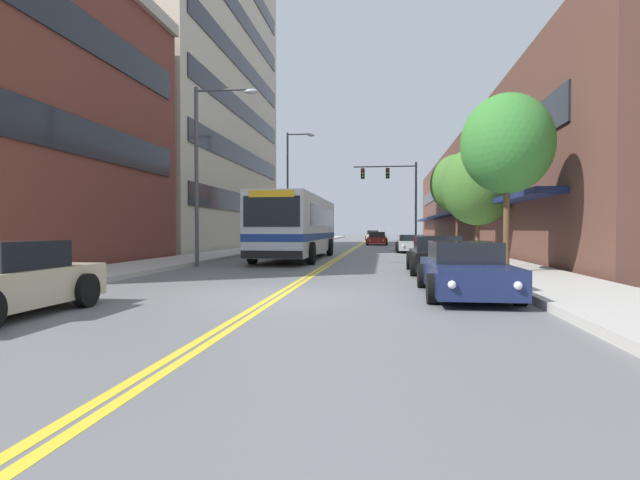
{
  "coord_description": "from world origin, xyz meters",
  "views": [
    {
      "loc": [
        2.46,
        -11.32,
        1.55
      ],
      "look_at": [
        -1.46,
        18.93,
        0.9
      ],
      "focal_mm": 28.0,
      "sensor_mm": 36.0,
      "label": 1
    }
  ],
  "objects_px": {
    "city_bus": "(298,225)",
    "street_lamp_left_far": "(291,181)",
    "street_tree_right_mid": "(478,186)",
    "car_red_moving_third": "(377,239)",
    "street_tree_right_near": "(507,144)",
    "car_black_parked_right_mid": "(437,256)",
    "street_lamp_left_near": "(206,158)",
    "car_slate_blue_parked_left_mid": "(293,242)",
    "street_tree_right_far": "(457,184)",
    "car_champagne_moving_second": "(373,236)",
    "traffic_signal_mast": "(396,187)",
    "car_navy_parked_right_foreground": "(464,270)",
    "car_silver_parked_right_far": "(411,244)",
    "car_charcoal_moving_lead": "(378,237)"
  },
  "relations": [
    {
      "from": "city_bus",
      "to": "street_lamp_left_far",
      "type": "bearing_deg",
      "value": 102.24
    },
    {
      "from": "street_tree_right_mid",
      "to": "car_red_moving_third",
      "type": "bearing_deg",
      "value": 102.5
    },
    {
      "from": "street_tree_right_mid",
      "to": "street_tree_right_near",
      "type": "bearing_deg",
      "value": -94.63
    },
    {
      "from": "car_black_parked_right_mid",
      "to": "street_lamp_left_near",
      "type": "bearing_deg",
      "value": 169.19
    },
    {
      "from": "car_slate_blue_parked_left_mid",
      "to": "street_tree_right_far",
      "type": "relative_size",
      "value": 0.68
    },
    {
      "from": "car_champagne_moving_second",
      "to": "traffic_signal_mast",
      "type": "bearing_deg",
      "value": -84.11
    },
    {
      "from": "car_navy_parked_right_foreground",
      "to": "street_lamp_left_near",
      "type": "height_order",
      "value": "street_lamp_left_near"
    },
    {
      "from": "car_slate_blue_parked_left_mid",
      "to": "car_champagne_moving_second",
      "type": "distance_m",
      "value": 32.76
    },
    {
      "from": "street_tree_right_near",
      "to": "street_tree_right_mid",
      "type": "distance_m",
      "value": 9.21
    },
    {
      "from": "car_navy_parked_right_foreground",
      "to": "street_lamp_left_far",
      "type": "bearing_deg",
      "value": 108.74
    },
    {
      "from": "car_slate_blue_parked_left_mid",
      "to": "car_silver_parked_right_far",
      "type": "bearing_deg",
      "value": -17.61
    },
    {
      "from": "car_champagne_moving_second",
      "to": "street_lamp_left_near",
      "type": "xyz_separation_m",
      "value": [
        -5.76,
        -49.54,
        3.85
      ]
    },
    {
      "from": "car_slate_blue_parked_left_mid",
      "to": "street_tree_right_far",
      "type": "bearing_deg",
      "value": -8.89
    },
    {
      "from": "traffic_signal_mast",
      "to": "street_tree_right_near",
      "type": "bearing_deg",
      "value": -83.91
    },
    {
      "from": "car_charcoal_moving_lead",
      "to": "traffic_signal_mast",
      "type": "bearing_deg",
      "value": -83.18
    },
    {
      "from": "car_champagne_moving_second",
      "to": "street_lamp_left_far",
      "type": "bearing_deg",
      "value": -101.17
    },
    {
      "from": "street_tree_right_far",
      "to": "car_charcoal_moving_lead",
      "type": "bearing_deg",
      "value": 103.42
    },
    {
      "from": "city_bus",
      "to": "street_lamp_left_near",
      "type": "xyz_separation_m",
      "value": [
        -2.83,
        -5.95,
        2.7
      ]
    },
    {
      "from": "city_bus",
      "to": "car_black_parked_right_mid",
      "type": "distance_m",
      "value": 10.08
    },
    {
      "from": "city_bus",
      "to": "car_champagne_moving_second",
      "type": "height_order",
      "value": "city_bus"
    },
    {
      "from": "city_bus",
      "to": "car_navy_parked_right_foreground",
      "type": "relative_size",
      "value": 2.53
    },
    {
      "from": "car_charcoal_moving_lead",
      "to": "street_lamp_left_near",
      "type": "height_order",
      "value": "street_lamp_left_near"
    },
    {
      "from": "street_lamp_left_far",
      "to": "street_tree_right_mid",
      "type": "bearing_deg",
      "value": -48.04
    },
    {
      "from": "car_black_parked_right_mid",
      "to": "street_lamp_left_far",
      "type": "relative_size",
      "value": 0.48
    },
    {
      "from": "car_black_parked_right_mid",
      "to": "car_champagne_moving_second",
      "type": "bearing_deg",
      "value": 93.85
    },
    {
      "from": "city_bus",
      "to": "street_lamp_left_near",
      "type": "bearing_deg",
      "value": -115.44
    },
    {
      "from": "car_silver_parked_right_far",
      "to": "car_champagne_moving_second",
      "type": "height_order",
      "value": "car_champagne_moving_second"
    },
    {
      "from": "car_red_moving_third",
      "to": "street_lamp_left_far",
      "type": "bearing_deg",
      "value": -121.7
    },
    {
      "from": "car_black_parked_right_mid",
      "to": "car_navy_parked_right_foreground",
      "type": "bearing_deg",
      "value": -90.06
    },
    {
      "from": "car_slate_blue_parked_left_mid",
      "to": "car_navy_parked_right_foreground",
      "type": "height_order",
      "value": "car_navy_parked_right_foreground"
    },
    {
      "from": "car_navy_parked_right_foreground",
      "to": "car_charcoal_moving_lead",
      "type": "height_order",
      "value": "car_navy_parked_right_foreground"
    },
    {
      "from": "traffic_signal_mast",
      "to": "street_tree_right_near",
      "type": "relative_size",
      "value": 1.29
    },
    {
      "from": "car_slate_blue_parked_left_mid",
      "to": "traffic_signal_mast",
      "type": "bearing_deg",
      "value": 43.63
    },
    {
      "from": "city_bus",
      "to": "street_tree_right_near",
      "type": "xyz_separation_m",
      "value": [
        8.46,
        -9.0,
        2.52
      ]
    },
    {
      "from": "car_charcoal_moving_lead",
      "to": "street_tree_right_mid",
      "type": "xyz_separation_m",
      "value": [
        5.47,
        -33.34,
        3.15
      ]
    },
    {
      "from": "street_tree_right_mid",
      "to": "car_silver_parked_right_far",
      "type": "bearing_deg",
      "value": 108.92
    },
    {
      "from": "car_silver_parked_right_far",
      "to": "traffic_signal_mast",
      "type": "distance_m",
      "value": 11.28
    },
    {
      "from": "street_lamp_left_near",
      "to": "street_tree_right_far",
      "type": "distance_m",
      "value": 19.69
    },
    {
      "from": "car_slate_blue_parked_left_mid",
      "to": "car_navy_parked_right_foreground",
      "type": "distance_m",
      "value": 26.58
    },
    {
      "from": "car_slate_blue_parked_left_mid",
      "to": "street_lamp_left_far",
      "type": "height_order",
      "value": "street_lamp_left_far"
    },
    {
      "from": "car_champagne_moving_second",
      "to": "street_tree_right_far",
      "type": "height_order",
      "value": "street_tree_right_far"
    },
    {
      "from": "car_navy_parked_right_foreground",
      "to": "car_black_parked_right_mid",
      "type": "bearing_deg",
      "value": 89.94
    },
    {
      "from": "car_silver_parked_right_far",
      "to": "car_champagne_moving_second",
      "type": "distance_m",
      "value": 35.25
    },
    {
      "from": "street_lamp_left_far",
      "to": "street_tree_right_near",
      "type": "bearing_deg",
      "value": -63.28
    },
    {
      "from": "street_lamp_left_far",
      "to": "car_slate_blue_parked_left_mid",
      "type": "bearing_deg",
      "value": -75.33
    },
    {
      "from": "city_bus",
      "to": "street_tree_right_far",
      "type": "xyz_separation_m",
      "value": [
        9.48,
        9.4,
        2.88
      ]
    },
    {
      "from": "city_bus",
      "to": "car_navy_parked_right_foreground",
      "type": "height_order",
      "value": "city_bus"
    },
    {
      "from": "car_charcoal_moving_lead",
      "to": "traffic_signal_mast",
      "type": "relative_size",
      "value": 0.62
    },
    {
      "from": "car_charcoal_moving_lead",
      "to": "traffic_signal_mast",
      "type": "xyz_separation_m",
      "value": [
        1.77,
        -14.79,
        4.67
      ]
    },
    {
      "from": "car_slate_blue_parked_left_mid",
      "to": "street_lamp_left_near",
      "type": "relative_size",
      "value": 0.6
    }
  ]
}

